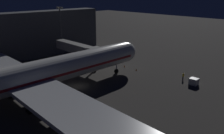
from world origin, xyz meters
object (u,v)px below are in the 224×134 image
traffic_cone_nose_starboard (124,66)px  apron_floodlight_mast (61,28)px  airliner_at_gate (24,79)px  jet_bridge (81,50)px  baggage_container_mid_row (194,82)px  ground_crew_by_belt_loader (183,76)px  traffic_cone_nose_port (136,70)px

traffic_cone_nose_starboard → apron_floodlight_mast: bearing=13.4°
airliner_at_gate → jet_bridge: airliner_at_gate is taller
apron_floodlight_mast → baggage_container_mid_row: apron_floodlight_mast is taller
apron_floodlight_mast → traffic_cone_nose_starboard: bearing=-166.6°
ground_crew_by_belt_loader → traffic_cone_nose_starboard: (16.69, 2.90, -0.72)m
baggage_container_mid_row → traffic_cone_nose_starboard: (20.06, 1.75, -0.51)m
ground_crew_by_belt_loader → traffic_cone_nose_port: ground_crew_by_belt_loader is taller
ground_crew_by_belt_loader → traffic_cone_nose_starboard: ground_crew_by_belt_loader is taller
ground_crew_by_belt_loader → traffic_cone_nose_port: 12.65m
airliner_at_gate → apron_floodlight_mast: (25.50, -24.35, 4.23)m
airliner_at_gate → apron_floodlight_mast: size_ratio=3.90×
traffic_cone_nose_port → airliner_at_gate: bearing=85.8°
jet_bridge → traffic_cone_nose_starboard: bearing=-131.7°
apron_floodlight_mast → traffic_cone_nose_port: apron_floodlight_mast is taller
airliner_at_gate → ground_crew_by_belt_loader: bearing=-113.8°
jet_bridge → baggage_container_mid_row: bearing=-159.0°
jet_bridge → traffic_cone_nose_port: jet_bridge is taller
traffic_cone_nose_port → traffic_cone_nose_starboard: bearing=0.0°
jet_bridge → baggage_container_mid_row: (-28.10, -10.79, -4.45)m
ground_crew_by_belt_loader → traffic_cone_nose_port: bearing=13.3°
jet_bridge → traffic_cone_nose_port: 16.16m
traffic_cone_nose_port → traffic_cone_nose_starboard: (4.40, 0.00, 0.00)m
airliner_at_gate → traffic_cone_nose_port: size_ratio=112.15×
baggage_container_mid_row → ground_crew_by_belt_loader: ground_crew_by_belt_loader is taller
apron_floodlight_mast → traffic_cone_nose_starboard: size_ratio=28.74×
jet_bridge → baggage_container_mid_row: size_ratio=10.32×
apron_floodlight_mast → baggage_container_mid_row: (-43.36, -7.32, -8.52)m
ground_crew_by_belt_loader → traffic_cone_nose_starboard: 16.96m
airliner_at_gate → apron_floodlight_mast: airliner_at_gate is taller
traffic_cone_nose_port → traffic_cone_nose_starboard: same height
apron_floodlight_mast → traffic_cone_nose_port: size_ratio=28.74×
apron_floodlight_mast → traffic_cone_nose_port: (-27.70, -5.57, -9.03)m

